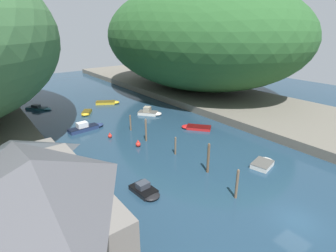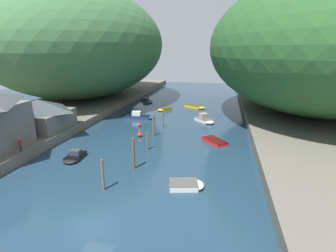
{
  "view_description": "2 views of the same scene",
  "coord_description": "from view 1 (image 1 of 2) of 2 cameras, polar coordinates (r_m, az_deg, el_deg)",
  "views": [
    {
      "loc": [
        -20.64,
        -7.94,
        16.32
      ],
      "look_at": [
        2.34,
        22.13,
        1.85
      ],
      "focal_mm": 28.0,
      "sensor_mm": 36.0,
      "label": 1
    },
    {
      "loc": [
        9.32,
        -15.7,
        13.34
      ],
      "look_at": [
        1.31,
        22.26,
        1.99
      ],
      "focal_mm": 28.0,
      "sensor_mm": 36.0,
      "label": 2
    }
  ],
  "objects": [
    {
      "name": "mooring_post_middle",
      "position": [
        35.32,
        1.62,
        -4.28
      ],
      "size": [
        0.25,
        0.25,
        2.57
      ],
      "color": "brown",
      "rests_on": "water_surface"
    },
    {
      "name": "boat_far_right_bank",
      "position": [
        46.0,
        -17.29,
        -0.25
      ],
      "size": [
        6.22,
        2.17,
        1.49
      ],
      "rotation": [
        0.0,
        0.0,
        4.8
      ],
      "color": "navy",
      "rests_on": "water_surface"
    },
    {
      "name": "boat_moored_right",
      "position": [
        60.5,
        -12.84,
        5.02
      ],
      "size": [
        5.41,
        4.26,
        0.58
      ],
      "rotation": [
        0.0,
        0.0,
        4.18
      ],
      "color": "gold",
      "rests_on": "water_surface"
    },
    {
      "name": "channel_buoy_near",
      "position": [
        38.08,
        -6.52,
        -3.9
      ],
      "size": [
        0.73,
        0.73,
        1.09
      ],
      "color": "red",
      "rests_on": "water_surface"
    },
    {
      "name": "boat_white_cruiser",
      "position": [
        35.11,
        20.08,
        -7.62
      ],
      "size": [
        3.85,
        2.72,
        0.61
      ],
      "rotation": [
        0.0,
        0.0,
        4.94
      ],
      "color": "silver",
      "rests_on": "water_surface"
    },
    {
      "name": "waterfront_building",
      "position": [
        19.18,
        -25.88,
        -16.47
      ],
      "size": [
        7.72,
        13.13,
        7.66
      ],
      "color": "slate",
      "rests_on": "left_bank"
    },
    {
      "name": "boathouse_shed",
      "position": [
        29.73,
        -29.48,
        -7.0
      ],
      "size": [
        8.53,
        8.48,
        4.6
      ],
      "color": "slate",
      "rests_on": "left_bank"
    },
    {
      "name": "mooring_post_farthest",
      "position": [
        43.79,
        -8.19,
        0.73
      ],
      "size": [
        0.26,
        0.26,
        2.72
      ],
      "color": "brown",
      "rests_on": "water_surface"
    },
    {
      "name": "mooring_post_fourth",
      "position": [
        39.25,
        -4.83,
        -0.86
      ],
      "size": [
        0.29,
        0.29,
        3.59
      ],
      "color": "brown",
      "rests_on": "water_surface"
    },
    {
      "name": "hillside_right",
      "position": [
        67.75,
        6.43,
        18.7
      ],
      "size": [
        39.58,
        55.41,
        24.93
      ],
      "color": "#285628",
      "rests_on": "right_bank"
    },
    {
      "name": "boat_near_quay",
      "position": [
        51.57,
        -3.94,
        2.97
      ],
      "size": [
        4.4,
        4.75,
        1.59
      ],
      "rotation": [
        0.0,
        0.0,
        3.83
      ],
      "color": "silver",
      "rests_on": "water_surface"
    },
    {
      "name": "boat_open_rowboat",
      "position": [
        61.07,
        -26.26,
        3.52
      ],
      "size": [
        4.78,
        5.16,
        0.99
      ],
      "rotation": [
        0.0,
        0.0,
        3.86
      ],
      "color": "teal",
      "rests_on": "water_surface"
    },
    {
      "name": "mooring_post_second",
      "position": [
        31.2,
        8.76,
        -6.89
      ],
      "size": [
        0.31,
        0.31,
        3.77
      ],
      "color": "brown",
      "rests_on": "water_surface"
    },
    {
      "name": "channel_buoy_far",
      "position": [
        41.77,
        -12.53,
        -2.07
      ],
      "size": [
        0.62,
        0.62,
        0.93
      ],
      "color": "red",
      "rests_on": "water_surface"
    },
    {
      "name": "boat_mid_channel",
      "position": [
        44.66,
        5.96,
        -0.29
      ],
      "size": [
        4.58,
        5.05,
        0.51
      ],
      "rotation": [
        0.0,
        0.0,
        0.68
      ],
      "color": "red",
      "rests_on": "water_surface"
    },
    {
      "name": "mooring_post_nearest",
      "position": [
        27.53,
        14.78,
        -12.06
      ],
      "size": [
        0.28,
        0.28,
        3.29
      ],
      "color": "brown",
      "rests_on": "water_surface"
    },
    {
      "name": "boat_yellow_tender",
      "position": [
        54.31,
        -17.36,
        2.76
      ],
      "size": [
        3.16,
        3.72,
        0.56
      ],
      "rotation": [
        0.0,
        0.0,
        2.55
      ],
      "color": "gold",
      "rests_on": "water_surface"
    },
    {
      "name": "water_surface",
      "position": [
        46.17,
        -8.27,
        -0.01
      ],
      "size": [
        130.0,
        130.0,
        0.0
      ],
      "primitive_type": "plane",
      "color": "#1E384C",
      "rests_on": "ground"
    },
    {
      "name": "person_on_quay",
      "position": [
        23.43,
        -15.2,
        -16.51
      ],
      "size": [
        0.28,
        0.41,
        1.69
      ],
      "rotation": [
        0.0,
        0.0,
        1.74
      ],
      "color": "#282D3D",
      "rests_on": "left_bank"
    },
    {
      "name": "right_bank",
      "position": [
        61.26,
        12.41,
        5.64
      ],
      "size": [
        22.0,
        120.0,
        1.38
      ],
      "color": "#666056",
      "rests_on": "ground"
    },
    {
      "name": "boat_small_dinghy",
      "position": [
        28.08,
        -4.94,
        -13.84
      ],
      "size": [
        2.07,
        3.75,
        1.12
      ],
      "rotation": [
        0.0,
        0.0,
        3.22
      ],
      "color": "black",
      "rests_on": "water_surface"
    }
  ]
}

